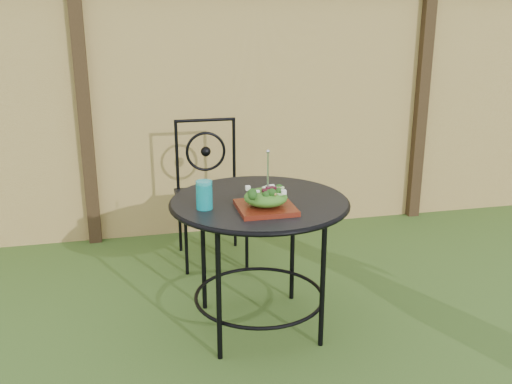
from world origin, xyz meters
TOP-DOWN VIEW (x-y plane):
  - fence at (-0.00, 2.19)m, footprint 8.00×0.12m
  - patio_table at (-0.39, 0.68)m, footprint 0.92×0.92m
  - patio_chair at (-0.49, 1.67)m, footprint 0.46×0.46m
  - salad_plate at (-0.39, 0.52)m, footprint 0.27×0.27m
  - salad at (-0.39, 0.52)m, footprint 0.21×0.21m
  - fork at (-0.38, 0.52)m, footprint 0.01×0.01m
  - drinking_glass at (-0.68, 0.60)m, footprint 0.08×0.08m

SIDE VIEW (x-z plane):
  - patio_chair at x=-0.49m, z-range 0.03..0.98m
  - patio_table at x=-0.39m, z-range 0.22..0.95m
  - salad_plate at x=-0.39m, z-range 0.72..0.75m
  - salad at x=-0.39m, z-range 0.75..0.83m
  - drinking_glass at x=-0.68m, z-range 0.72..0.86m
  - fork at x=-0.38m, z-range 0.83..1.01m
  - fence at x=0.00m, z-range 0.00..1.90m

